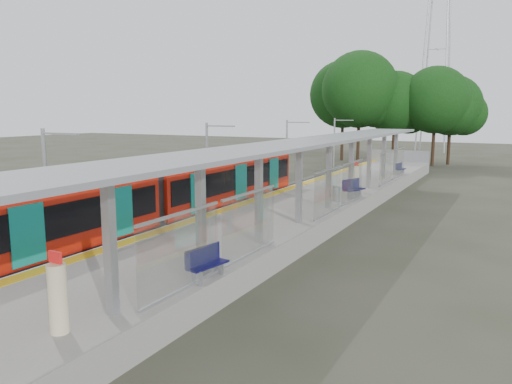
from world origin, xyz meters
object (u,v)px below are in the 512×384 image
(litter_bin, at_px, (336,194))
(info_pillar_far, at_px, (355,179))
(info_pillar_near, at_px, (58,298))
(train, at_px, (140,200))
(bench_mid, at_px, (353,188))
(bench_far, at_px, (400,168))
(bench_near, at_px, (206,262))

(litter_bin, bearing_deg, info_pillar_far, 90.93)
(info_pillar_near, bearing_deg, train, 123.06)
(bench_mid, relative_size, info_pillar_far, 0.89)
(bench_mid, distance_m, info_pillar_near, 21.02)
(litter_bin, bearing_deg, bench_far, 87.86)
(bench_near, relative_size, info_pillar_near, 0.79)
(info_pillar_near, relative_size, info_pillar_far, 1.01)
(train, distance_m, bench_near, 8.88)
(info_pillar_far, bearing_deg, train, -96.57)
(bench_far, distance_m, info_pillar_near, 33.93)
(bench_mid, height_order, info_pillar_far, info_pillar_far)
(bench_far, xyz_separation_m, info_pillar_far, (-0.60, -10.51, 0.36))
(train, distance_m, info_pillar_near, 11.77)
(bench_mid, xyz_separation_m, info_pillar_near, (-0.55, -21.01, 0.25))
(bench_near, xyz_separation_m, bench_far, (-0.32, 29.20, -0.05))
(bench_mid, bearing_deg, litter_bin, -89.43)
(bench_mid, distance_m, litter_bin, 1.61)
(train, xyz_separation_m, info_pillar_near, (6.20, -10.01, -0.21))
(bench_mid, bearing_deg, bench_far, 108.18)
(info_pillar_far, relative_size, litter_bin, 2.25)
(litter_bin, bearing_deg, bench_mid, 72.18)
(bench_mid, bearing_deg, info_pillar_near, -73.10)
(bench_near, xyz_separation_m, info_pillar_near, (-0.91, -4.72, 0.31))
(train, bearing_deg, litter_bin, 56.57)
(bench_near, height_order, info_pillar_far, info_pillar_far)
(bench_near, height_order, litter_bin, bench_near)
(bench_near, bearing_deg, bench_mid, 100.74)
(info_pillar_far, bearing_deg, bench_near, -68.96)
(bench_mid, relative_size, litter_bin, 2.00)
(bench_mid, distance_m, info_pillar_far, 2.48)
(train, relative_size, bench_mid, 16.06)
(bench_far, relative_size, info_pillar_far, 0.72)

